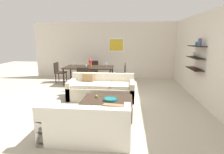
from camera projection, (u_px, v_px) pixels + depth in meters
name	position (u px, v px, depth m)	size (l,w,h in m)	color
ground_plane	(102.00, 102.00, 5.53)	(18.00, 18.00, 0.00)	#BCB29E
back_wall_unit	(119.00, 50.00, 8.64)	(8.40, 0.09, 2.70)	silver
right_wall_shelf_unit	(200.00, 57.00, 5.54)	(0.34, 8.20, 2.70)	silver
sofa_beige	(101.00, 90.00, 5.80)	(2.11, 0.90, 0.78)	beige
loveseat_white	(87.00, 124.00, 3.45)	(1.69, 0.90, 0.78)	silver
coffee_table	(107.00, 107.00, 4.62)	(1.30, 1.05, 0.38)	#38281E
decorative_bowl	(110.00, 99.00, 4.52)	(0.35, 0.35, 0.06)	#19666B
apple_on_coffee_table	(96.00, 96.00, 4.74)	(0.08, 0.08, 0.08)	#669E2D
dining_table	(89.00, 68.00, 7.55)	(2.05, 1.02, 0.75)	black
dining_chair_right_far	(123.00, 72.00, 7.68)	(0.44, 0.44, 0.88)	black
dining_chair_head	(93.00, 69.00, 8.48)	(0.44, 0.44, 0.88)	black
dining_chair_right_near	(122.00, 74.00, 7.23)	(0.44, 0.44, 0.88)	black
dining_chair_foot	(84.00, 77.00, 6.69)	(0.44, 0.44, 0.88)	black
dining_chair_left_far	(59.00, 71.00, 7.94)	(0.44, 0.44, 0.88)	black
wine_glass_left_far	(73.00, 63.00, 7.70)	(0.07, 0.07, 0.18)	silver
wine_glass_foot	(86.00, 66.00, 7.07)	(0.07, 0.07, 0.16)	silver
wine_glass_right_far	(106.00, 64.00, 7.56)	(0.08, 0.08, 0.15)	silver
wine_glass_head	(91.00, 63.00, 7.95)	(0.06, 0.06, 0.17)	silver
centerpiece_vase	(90.00, 62.00, 7.46)	(0.16, 0.16, 0.33)	#D85933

